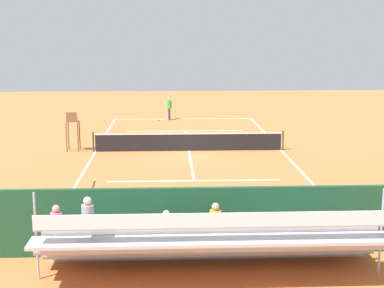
{
  "coord_description": "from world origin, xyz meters",
  "views": [
    {
      "loc": [
        1.08,
        29.07,
        6.36
      ],
      "look_at": [
        0.0,
        4.0,
        1.2
      ],
      "focal_mm": 51.74,
      "sensor_mm": 36.0,
      "label": 1
    }
  ],
  "objects_px": {
    "umpire_chair": "(73,127)",
    "equipment_bag": "(203,240)",
    "line_judge": "(90,211)",
    "tennis_racket": "(161,120)",
    "bleacher_stand": "(205,241)",
    "tennis_ball_near": "(204,122)",
    "tennis_player": "(169,106)",
    "tennis_net": "(189,142)",
    "courtside_bench": "(262,226)"
  },
  "relations": [
    {
      "from": "bleacher_stand",
      "to": "tennis_net",
      "type": "bearing_deg",
      "value": -90.53
    },
    {
      "from": "tennis_net",
      "to": "courtside_bench",
      "type": "distance_m",
      "value": 13.38
    },
    {
      "from": "umpire_chair",
      "to": "equipment_bag",
      "type": "relative_size",
      "value": 2.38
    },
    {
      "from": "courtside_bench",
      "to": "equipment_bag",
      "type": "distance_m",
      "value": 1.85
    },
    {
      "from": "courtside_bench",
      "to": "tennis_player",
      "type": "xyz_separation_m",
      "value": [
        2.74,
        -23.87,
        0.46
      ]
    },
    {
      "from": "tennis_player",
      "to": "courtside_bench",
      "type": "bearing_deg",
      "value": 96.55
    },
    {
      "from": "bleacher_stand",
      "to": "line_judge",
      "type": "relative_size",
      "value": 4.7
    },
    {
      "from": "umpire_chair",
      "to": "courtside_bench",
      "type": "relative_size",
      "value": 1.19
    },
    {
      "from": "tennis_racket",
      "to": "tennis_ball_near",
      "type": "relative_size",
      "value": 8.28
    },
    {
      "from": "courtside_bench",
      "to": "equipment_bag",
      "type": "bearing_deg",
      "value": 4.07
    },
    {
      "from": "bleacher_stand",
      "to": "tennis_racket",
      "type": "height_order",
      "value": "bleacher_stand"
    },
    {
      "from": "tennis_net",
      "to": "equipment_bag",
      "type": "height_order",
      "value": "tennis_net"
    },
    {
      "from": "tennis_racket",
      "to": "tennis_net",
      "type": "bearing_deg",
      "value": 98.86
    },
    {
      "from": "equipment_bag",
      "to": "tennis_ball_near",
      "type": "distance_m",
      "value": 22.7
    },
    {
      "from": "line_judge",
      "to": "equipment_bag",
      "type": "bearing_deg",
      "value": 173.09
    },
    {
      "from": "courtside_bench",
      "to": "tennis_ball_near",
      "type": "bearing_deg",
      "value": -89.21
    },
    {
      "from": "line_judge",
      "to": "courtside_bench",
      "type": "bearing_deg",
      "value": 176.89
    },
    {
      "from": "tennis_net",
      "to": "line_judge",
      "type": "bearing_deg",
      "value": 75.03
    },
    {
      "from": "tennis_ball_near",
      "to": "tennis_player",
      "type": "bearing_deg",
      "value": -29.15
    },
    {
      "from": "bleacher_stand",
      "to": "tennis_racket",
      "type": "relative_size",
      "value": 16.59
    },
    {
      "from": "tennis_player",
      "to": "equipment_bag",
      "type": "bearing_deg",
      "value": 92.24
    },
    {
      "from": "umpire_chair",
      "to": "tennis_player",
      "type": "height_order",
      "value": "umpire_chair"
    },
    {
      "from": "umpire_chair",
      "to": "tennis_ball_near",
      "type": "xyz_separation_m",
      "value": [
        -7.61,
        -9.05,
        -1.28
      ]
    },
    {
      "from": "equipment_bag",
      "to": "line_judge",
      "type": "distance_m",
      "value": 3.52
    },
    {
      "from": "tennis_ball_near",
      "to": "line_judge",
      "type": "bearing_deg",
      "value": 77.61
    },
    {
      "from": "umpire_chair",
      "to": "equipment_bag",
      "type": "xyz_separation_m",
      "value": [
        -6.12,
        13.6,
        -1.13
      ]
    },
    {
      "from": "tennis_racket",
      "to": "tennis_ball_near",
      "type": "distance_m",
      "value": 3.27
    },
    {
      "from": "tennis_racket",
      "to": "tennis_ball_near",
      "type": "xyz_separation_m",
      "value": [
        -3.04,
        1.19,
        0.02
      ]
    },
    {
      "from": "umpire_chair",
      "to": "line_judge",
      "type": "bearing_deg",
      "value": 101.68
    },
    {
      "from": "tennis_racket",
      "to": "tennis_ball_near",
      "type": "bearing_deg",
      "value": 158.57
    },
    {
      "from": "equipment_bag",
      "to": "tennis_net",
      "type": "bearing_deg",
      "value": -90.35
    },
    {
      "from": "tennis_racket",
      "to": "line_judge",
      "type": "relative_size",
      "value": 0.28
    },
    {
      "from": "line_judge",
      "to": "tennis_net",
      "type": "bearing_deg",
      "value": -104.97
    },
    {
      "from": "tennis_ball_near",
      "to": "bleacher_stand",
      "type": "bearing_deg",
      "value": 86.38
    },
    {
      "from": "line_judge",
      "to": "tennis_racket",
      "type": "bearing_deg",
      "value": -94.5
    },
    {
      "from": "equipment_bag",
      "to": "line_judge",
      "type": "relative_size",
      "value": 0.47
    },
    {
      "from": "tennis_racket",
      "to": "equipment_bag",
      "type": "bearing_deg",
      "value": 93.71
    },
    {
      "from": "umpire_chair",
      "to": "tennis_racket",
      "type": "height_order",
      "value": "umpire_chair"
    },
    {
      "from": "tennis_player",
      "to": "umpire_chair",
      "type": "bearing_deg",
      "value": 63.52
    },
    {
      "from": "tennis_player",
      "to": "tennis_ball_near",
      "type": "xyz_separation_m",
      "value": [
        -2.43,
        1.36,
        -0.98
      ]
    },
    {
      "from": "equipment_bag",
      "to": "bleacher_stand",
      "type": "bearing_deg",
      "value": 88.23
    },
    {
      "from": "courtside_bench",
      "to": "tennis_racket",
      "type": "height_order",
      "value": "courtside_bench"
    },
    {
      "from": "bleacher_stand",
      "to": "umpire_chair",
      "type": "xyz_separation_m",
      "value": [
        6.06,
        -15.54,
        0.4
      ]
    },
    {
      "from": "umpire_chair",
      "to": "tennis_player",
      "type": "relative_size",
      "value": 1.11
    },
    {
      "from": "bleacher_stand",
      "to": "tennis_ball_near",
      "type": "bearing_deg",
      "value": -93.62
    },
    {
      "from": "tennis_player",
      "to": "tennis_ball_near",
      "type": "height_order",
      "value": "tennis_player"
    },
    {
      "from": "tennis_player",
      "to": "line_judge",
      "type": "xyz_separation_m",
      "value": [
        2.45,
        23.59,
        0.0
      ]
    },
    {
      "from": "courtside_bench",
      "to": "tennis_racket",
      "type": "relative_size",
      "value": 3.3
    },
    {
      "from": "bleacher_stand",
      "to": "tennis_player",
      "type": "xyz_separation_m",
      "value": [
        0.88,
        -25.94,
        0.1
      ]
    },
    {
      "from": "bleacher_stand",
      "to": "tennis_ball_near",
      "type": "xyz_separation_m",
      "value": [
        -1.55,
        -24.58,
        -0.88
      ]
    }
  ]
}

